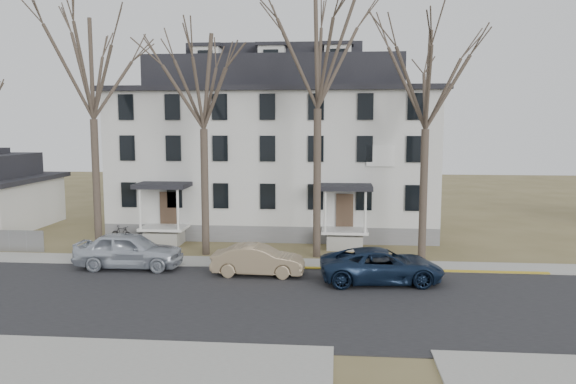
# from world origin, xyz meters

# --- Properties ---
(ground) EXTENTS (120.00, 120.00, 0.00)m
(ground) POSITION_xyz_m (0.00, 0.00, 0.00)
(ground) COLOR olive
(ground) RESTS_ON ground
(main_road) EXTENTS (120.00, 10.00, 0.04)m
(main_road) POSITION_xyz_m (0.00, 2.00, 0.00)
(main_road) COLOR #27272A
(main_road) RESTS_ON ground
(far_sidewalk) EXTENTS (120.00, 2.00, 0.08)m
(far_sidewalk) POSITION_xyz_m (0.00, 8.00, 0.00)
(far_sidewalk) COLOR #A09F97
(far_sidewalk) RESTS_ON ground
(yellow_curb) EXTENTS (14.00, 0.25, 0.06)m
(yellow_curb) POSITION_xyz_m (5.00, 7.10, 0.00)
(yellow_curb) COLOR gold
(yellow_curb) RESTS_ON ground
(boarding_house) EXTENTS (20.80, 12.36, 12.05)m
(boarding_house) POSITION_xyz_m (-2.00, 17.95, 5.38)
(boarding_house) COLOR slate
(boarding_house) RESTS_ON ground
(tree_far_left) EXTENTS (8.40, 8.40, 13.72)m
(tree_far_left) POSITION_xyz_m (-11.00, 9.80, 10.34)
(tree_far_left) COLOR #473B31
(tree_far_left) RESTS_ON ground
(tree_mid_left) EXTENTS (7.80, 7.80, 12.74)m
(tree_mid_left) POSITION_xyz_m (-5.00, 9.80, 9.60)
(tree_mid_left) COLOR #473B31
(tree_mid_left) RESTS_ON ground
(tree_center) EXTENTS (9.00, 9.00, 14.70)m
(tree_center) POSITION_xyz_m (1.00, 9.80, 11.08)
(tree_center) COLOR #473B31
(tree_center) RESTS_ON ground
(tree_mid_right) EXTENTS (7.80, 7.80, 12.74)m
(tree_mid_right) POSITION_xyz_m (6.50, 9.80, 9.60)
(tree_mid_right) COLOR #473B31
(tree_mid_right) RESTS_ON ground
(car_silver) EXTENTS (5.23, 2.17, 1.77)m
(car_silver) POSITION_xyz_m (-8.00, 6.48, 0.88)
(car_silver) COLOR silver
(car_silver) RESTS_ON ground
(car_tan) EXTENTS (4.29, 1.56, 1.41)m
(car_tan) POSITION_xyz_m (-1.57, 5.77, 0.70)
(car_tan) COLOR #968061
(car_tan) RESTS_ON ground
(car_navy) EXTENTS (5.65, 3.04, 1.51)m
(car_navy) POSITION_xyz_m (4.05, 5.06, 0.75)
(car_navy) COLOR #122037
(car_navy) RESTS_ON ground
(bicycle_left) EXTENTS (1.79, 0.89, 0.90)m
(bicycle_left) POSITION_xyz_m (-8.95, 12.44, 0.45)
(bicycle_left) COLOR black
(bicycle_left) RESTS_ON ground
(bicycle_right) EXTENTS (1.58, 0.89, 0.91)m
(bicycle_right) POSITION_xyz_m (-10.82, 12.64, 0.46)
(bicycle_right) COLOR black
(bicycle_right) RESTS_ON ground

